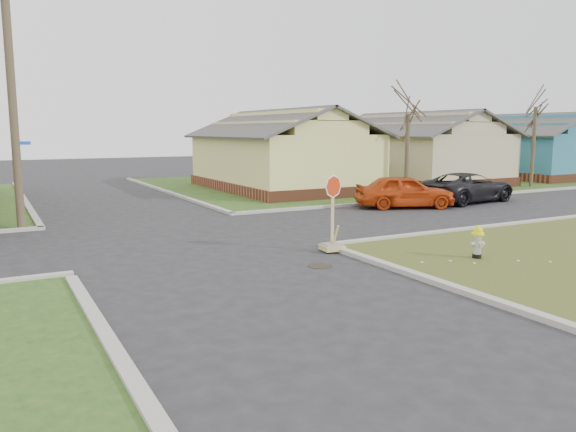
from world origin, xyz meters
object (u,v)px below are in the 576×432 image
stop_sign (332,234)px  dark_pickup (468,187)px  utility_pole (12,93)px  fire_hydrant (478,240)px  red_sedan (405,191)px

stop_sign → dark_pickup: size_ratio=0.42×
utility_pole → dark_pickup: size_ratio=1.77×
dark_pickup → stop_sign: bearing=110.7°
fire_hydrant → dark_pickup: dark_pickup is taller
fire_hydrant → red_sedan: red_sedan is taller
stop_sign → red_sedan: (7.82, 6.20, 0.23)m
red_sedan → dark_pickup: (4.05, 0.19, -0.03)m
fire_hydrant → red_sedan: (4.96, 8.89, 0.21)m
utility_pole → fire_hydrant: bearing=-45.9°
stop_sign → red_sedan: 9.98m
utility_pole → red_sedan: (15.42, -1.91, -3.92)m
fire_hydrant → red_sedan: size_ratio=0.20×
utility_pole → fire_hydrant: 15.60m
utility_pole → red_sedan: size_ratio=2.07×
red_sedan → stop_sign: bearing=151.2°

